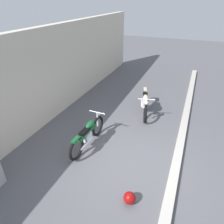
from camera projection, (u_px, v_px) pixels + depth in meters
ground_plane at (130, 164)px, 5.73m from camera, size 40.00×40.00×0.00m
building_wall at (17, 90)px, 6.13m from camera, size 18.00×0.30×3.24m
curb_strip at (174, 175)px, 5.30m from camera, size 18.00×0.24×0.12m
helmet at (130, 198)px, 4.60m from camera, size 0.28×0.28×0.28m
motorcycle_green at (88, 134)px, 6.23m from camera, size 1.96×0.55×0.88m
motorcycle_cream at (145, 103)px, 7.99m from camera, size 2.06×0.80×0.95m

